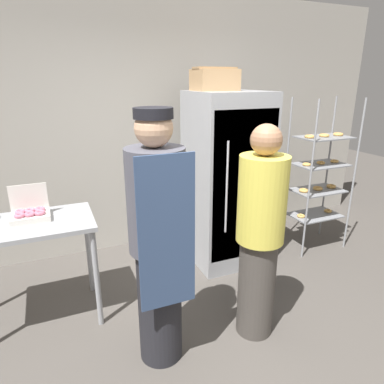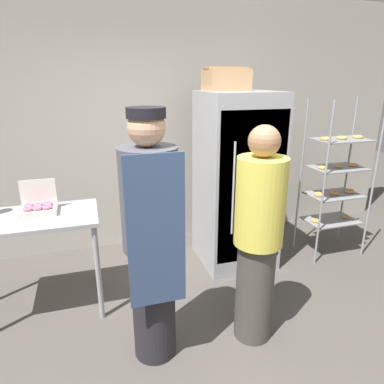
% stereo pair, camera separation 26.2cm
% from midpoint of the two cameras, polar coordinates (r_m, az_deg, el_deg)
% --- Properties ---
extents(ground_plane, '(14.00, 14.00, 0.00)m').
position_cam_midpoint_polar(ground_plane, '(2.70, 9.14, -27.84)').
color(ground_plane, '#4C4742').
extents(back_wall, '(6.40, 0.12, 2.85)m').
position_cam_midpoint_polar(back_wall, '(4.06, -4.10, 11.06)').
color(back_wall, '#ADA89E').
rests_on(back_wall, ground_plane).
extents(refrigerator, '(0.74, 0.77, 1.83)m').
position_cam_midpoint_polar(refrigerator, '(3.64, 9.50, 1.75)').
color(refrigerator, '#9EA0A5').
rests_on(refrigerator, ground_plane).
extents(baking_rack, '(0.66, 0.43, 1.75)m').
position_cam_midpoint_polar(baking_rack, '(4.16, 24.58, 1.81)').
color(baking_rack, '#93969B').
rests_on(baking_rack, ground_plane).
extents(prep_counter, '(1.00, 0.61, 0.88)m').
position_cam_midpoint_polar(prep_counter, '(3.04, -22.45, -5.90)').
color(prep_counter, '#9EA0A5').
rests_on(prep_counter, ground_plane).
extents(donut_box, '(0.29, 0.22, 0.26)m').
position_cam_midpoint_polar(donut_box, '(3.03, -22.00, -2.48)').
color(donut_box, silver).
rests_on(donut_box, prep_counter).
extents(cardboard_storage_box, '(0.42, 0.33, 0.22)m').
position_cam_midpoint_polar(cardboard_storage_box, '(3.53, 7.92, 18.09)').
color(cardboard_storage_box, tan).
rests_on(cardboard_storage_box, refrigerator).
extents(person_baker, '(0.38, 0.40, 1.78)m').
position_cam_midpoint_polar(person_baker, '(2.29, -3.55, -7.87)').
color(person_baker, '#232328').
rests_on(person_baker, ground_plane).
extents(person_customer, '(0.35, 0.35, 1.66)m').
position_cam_midpoint_polar(person_customer, '(2.56, 13.86, -7.49)').
color(person_customer, '#47423D').
rests_on(person_customer, ground_plane).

